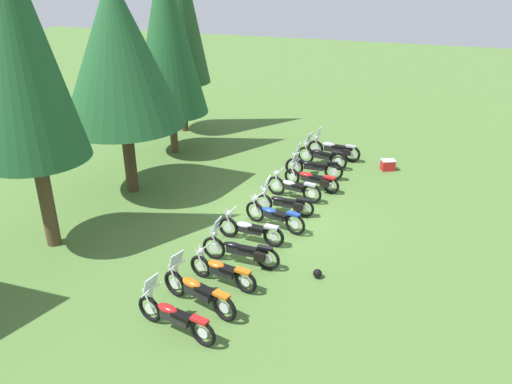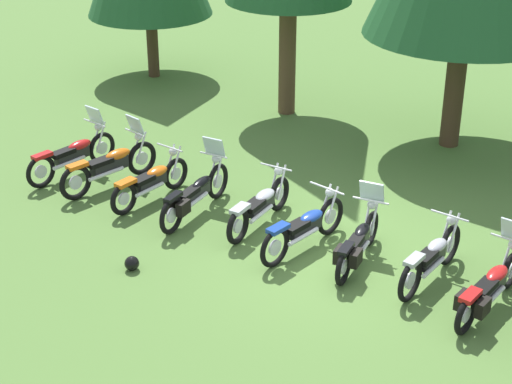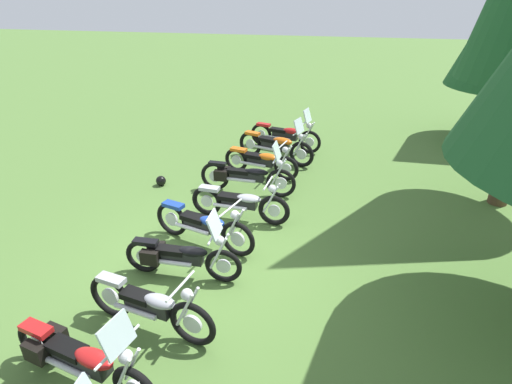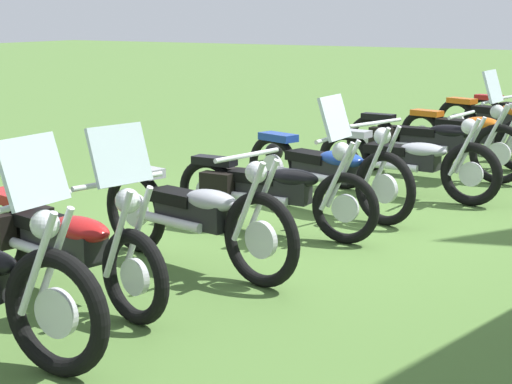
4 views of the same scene
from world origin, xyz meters
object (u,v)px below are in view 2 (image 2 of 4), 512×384
at_px(motorcycle_6, 358,242).
at_px(motorcycle_8, 489,287).
at_px(motorcycle_3, 195,194).
at_px(motorcycle_4, 260,205).
at_px(motorcycle_1, 111,165).
at_px(motorcycle_7, 431,257).
at_px(motorcycle_2, 151,181).
at_px(motorcycle_5, 304,227).
at_px(motorcycle_0, 73,154).
at_px(dropped_helmet, 132,263).

distance_m(motorcycle_6, motorcycle_8, 2.40).
relative_size(motorcycle_3, motorcycle_4, 1.08).
height_order(motorcycle_1, motorcycle_3, motorcycle_1).
distance_m(motorcycle_3, motorcycle_6, 3.50).
relative_size(motorcycle_1, motorcycle_7, 1.08).
bearing_deg(motorcycle_8, motorcycle_6, 92.36).
bearing_deg(motorcycle_2, motorcycle_5, -85.02).
xyz_separation_m(motorcycle_1, motorcycle_7, (7.01, -0.70, -0.04)).
xyz_separation_m(motorcycle_3, motorcycle_6, (3.48, -0.36, -0.03)).
bearing_deg(motorcycle_2, motorcycle_1, 91.12).
height_order(motorcycle_0, motorcycle_6, motorcycle_0).
bearing_deg(dropped_helmet, motorcycle_4, 62.20).
bearing_deg(motorcycle_1, motorcycle_6, -78.82).
bearing_deg(motorcycle_6, motorcycle_1, 81.83).
height_order(motorcycle_5, dropped_helmet, motorcycle_5).
distance_m(motorcycle_6, dropped_helmet, 3.95).
relative_size(motorcycle_4, motorcycle_7, 1.03).
xyz_separation_m(motorcycle_7, motorcycle_8, (1.06, -0.46, -0.01)).
relative_size(motorcycle_0, motorcycle_4, 1.03).
bearing_deg(motorcycle_2, motorcycle_8, -85.69).
xyz_separation_m(motorcycle_0, motorcycle_8, (9.14, -1.30, -0.03)).
height_order(motorcycle_3, motorcycle_7, motorcycle_3).
bearing_deg(motorcycle_3, motorcycle_4, -80.10).
distance_m(motorcycle_4, motorcycle_8, 4.62).
height_order(motorcycle_2, motorcycle_8, motorcycle_8).
xyz_separation_m(motorcycle_0, motorcycle_7, (8.08, -0.83, -0.02)).
bearing_deg(dropped_helmet, motorcycle_6, 28.99).
bearing_deg(motorcycle_4, motorcycle_2, 95.00).
height_order(motorcycle_2, dropped_helmet, motorcycle_2).
relative_size(motorcycle_8, dropped_helmet, 8.75).
bearing_deg(motorcycle_5, motorcycle_8, -82.28).
relative_size(motorcycle_0, motorcycle_7, 1.06).
relative_size(motorcycle_6, dropped_helmet, 8.21).
xyz_separation_m(motorcycle_3, motorcycle_8, (5.84, -0.79, -0.03)).
xyz_separation_m(motorcycle_2, motorcycle_3, (1.11, -0.16, 0.03)).
relative_size(motorcycle_1, motorcycle_3, 0.97).
relative_size(motorcycle_6, motorcycle_7, 0.98).
xyz_separation_m(motorcycle_0, motorcycle_5, (5.74, -0.79, -0.02)).
bearing_deg(motorcycle_6, motorcycle_2, 82.73).
xyz_separation_m(motorcycle_4, motorcycle_8, (4.52, -0.96, 0.01)).
xyz_separation_m(motorcycle_0, motorcycle_1, (1.07, -0.13, 0.02)).
distance_m(motorcycle_2, motorcycle_5, 3.57).
bearing_deg(motorcycle_0, motorcycle_5, -83.81).
bearing_deg(motorcycle_8, dropped_helmet, 116.97).
xyz_separation_m(motorcycle_3, motorcycle_4, (1.32, 0.18, -0.04)).
bearing_deg(motorcycle_0, motorcycle_8, -84.04).
relative_size(motorcycle_0, motorcycle_5, 1.04).
relative_size(motorcycle_4, motorcycle_5, 1.00).
distance_m(motorcycle_1, motorcycle_5, 4.71).
bearing_deg(motorcycle_8, motorcycle_3, 95.03).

